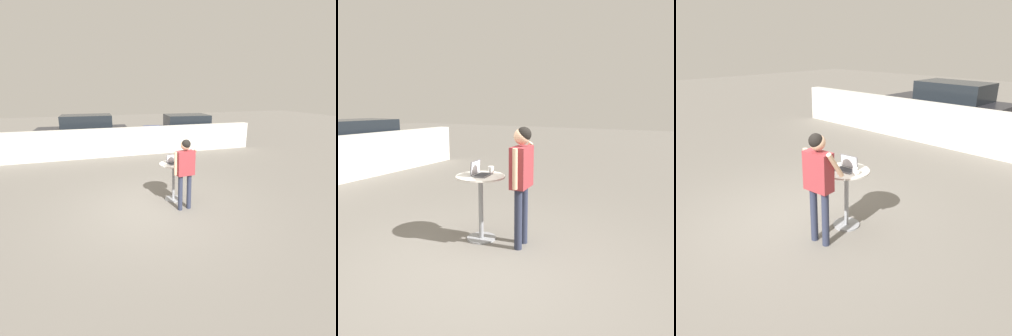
# 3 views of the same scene
# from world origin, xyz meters

# --- Properties ---
(ground_plane) EXTENTS (50.00, 50.00, 0.00)m
(ground_plane) POSITION_xyz_m (0.00, 0.00, 0.00)
(ground_plane) COLOR slate
(cafe_table) EXTENTS (0.73, 0.73, 0.98)m
(cafe_table) POSITION_xyz_m (0.59, 0.43, 0.67)
(cafe_table) COLOR gray
(cafe_table) RESTS_ON ground_plane
(laptop) EXTENTS (0.34, 0.27, 0.22)m
(laptop) POSITION_xyz_m (0.59, 0.43, 1.04)
(laptop) COLOR #515156
(laptop) RESTS_ON cafe_table
(coffee_mug) EXTENTS (0.12, 0.08, 0.11)m
(coffee_mug) POSITION_xyz_m (0.82, 0.38, 1.04)
(coffee_mug) COLOR white
(coffee_mug) RESTS_ON cafe_table
(standing_person) EXTENTS (0.56, 0.40, 1.72)m
(standing_person) POSITION_xyz_m (0.66, -0.21, 1.10)
(standing_person) COLOR #282D42
(standing_person) RESTS_ON ground_plane
(parked_car_near_street) EXTENTS (4.09, 2.23, 1.54)m
(parked_car_near_street) POSITION_xyz_m (3.54, 7.27, 0.77)
(parked_car_near_street) COLOR navy
(parked_car_near_street) RESTS_ON ground_plane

